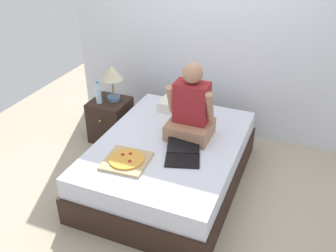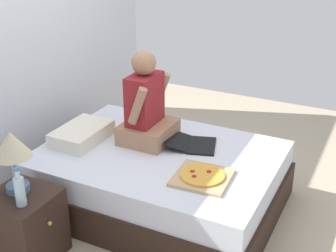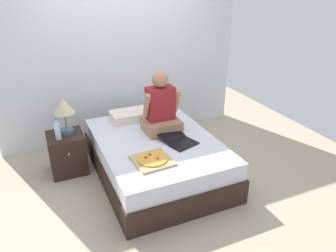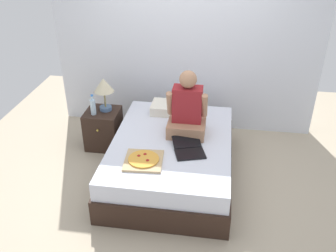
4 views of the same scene
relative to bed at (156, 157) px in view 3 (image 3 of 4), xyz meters
name	(u,v)px [view 3 (image 3 of 4)]	position (x,y,z in m)	size (l,w,h in m)	color
ground_plane	(157,174)	(0.00, 0.00, -0.25)	(5.67, 5.67, 0.00)	tan
wall_back	(121,56)	(0.00, 1.33, 1.00)	(3.67, 0.12, 2.50)	silver
bed	(156,157)	(0.00, 0.00, 0.00)	(1.41, 1.94, 0.51)	black
nightstand_left	(67,153)	(-1.01, 0.54, 0.01)	(0.44, 0.47, 0.52)	black
lamp_on_left_nightstand	(64,109)	(-0.97, 0.59, 0.60)	(0.26, 0.26, 0.45)	#4C6B93
water_bottle	(58,131)	(-1.09, 0.45, 0.38)	(0.07, 0.07, 0.28)	silver
pillow	(130,116)	(-0.10, 0.69, 0.32)	(0.52, 0.34, 0.12)	silver
person_seated	(161,110)	(0.15, 0.20, 0.55)	(0.47, 0.40, 0.78)	#A37556
laptop	(179,141)	(0.22, -0.21, 0.28)	(0.43, 0.49, 0.07)	black
pizza_box	(152,160)	(-0.24, -0.48, 0.28)	(0.43, 0.43, 0.05)	tan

